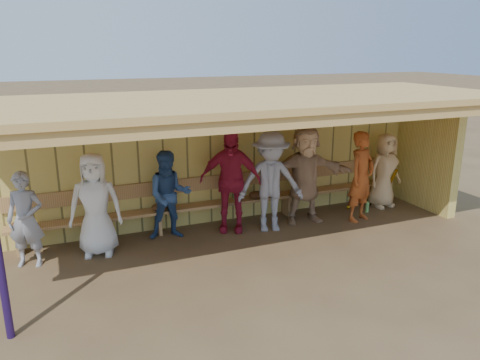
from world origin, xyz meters
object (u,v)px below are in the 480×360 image
object	(u,v)px
player_d	(230,181)
player_c	(169,195)
bench	(225,196)
player_a	(26,220)
player_b	(95,205)
player_g	(361,177)
player_f	(305,174)
player_h	(384,170)
player_e	(271,182)

from	to	relation	value
player_d	player_c	bearing A→B (deg)	-158.93
player_c	bench	distance (m)	1.21
player_a	player_b	xyz separation A→B (m)	(1.02, 0.04, 0.09)
player_d	player_g	xyz separation A→B (m)	(2.50, -0.47, -0.07)
player_f	player_h	world-z (taller)	player_f
player_h	player_b	bearing A→B (deg)	175.93
player_b	player_c	xyz separation A→B (m)	(1.25, 0.20, -0.06)
player_c	player_d	xyz separation A→B (m)	(1.10, -0.06, 0.15)
player_c	player_d	world-z (taller)	player_d
player_c	player_f	bearing A→B (deg)	4.34
player_c	player_e	size ratio (longest dim) A/B	0.86
player_d	player_g	bearing A→B (deg)	13.71
player_d	player_e	world-z (taller)	player_d
player_a	player_f	bearing A→B (deg)	20.11
player_f	player_g	bearing A→B (deg)	-9.87
player_c	bench	bearing A→B (deg)	24.50
player_d	player_b	bearing A→B (deg)	-152.26
player_e	bench	xyz separation A→B (m)	(-0.64, 0.65, -0.39)
player_b	player_g	xyz separation A→B (m)	(4.85, -0.33, 0.03)
player_e	player_f	xyz separation A→B (m)	(0.80, 0.14, 0.02)
player_a	bench	bearing A→B (deg)	28.95
player_d	player_g	size ratio (longest dim) A/B	1.08
player_h	player_g	bearing A→B (deg)	-158.16
player_b	player_e	bearing A→B (deg)	9.95
player_e	player_h	size ratio (longest dim) A/B	1.17
player_c	player_f	world-z (taller)	player_f
player_a	player_c	distance (m)	2.29
player_c	player_g	distance (m)	3.64
player_h	player_e	bearing A→B (deg)	-179.72
player_a	player_e	xyz separation A→B (m)	(4.05, -0.08, 0.17)
player_d	player_f	distance (m)	1.48
player_a	player_g	size ratio (longest dim) A/B	0.86
player_b	player_d	size ratio (longest dim) A/B	0.89
player_d	bench	distance (m)	0.57
player_a	player_f	distance (m)	4.85
player_a	player_g	world-z (taller)	player_g
player_e	player_b	bearing A→B (deg)	-167.05
player_c	player_e	world-z (taller)	player_e
player_c	player_d	distance (m)	1.12
player_d	player_e	distance (m)	0.73
player_e	player_g	xyz separation A→B (m)	(1.82, -0.20, -0.04)
player_d	player_e	bearing A→B (deg)	2.96
player_a	player_b	bearing A→B (deg)	21.83
player_c	player_h	distance (m)	4.55
player_b	player_d	xyz separation A→B (m)	(2.35, 0.14, 0.10)
player_a	player_g	xyz separation A→B (m)	(5.87, -0.28, 0.13)
player_b	player_g	bearing A→B (deg)	8.42
player_d	player_f	world-z (taller)	player_d
player_e	player_h	distance (m)	2.79
player_f	player_c	bearing A→B (deg)	-175.76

